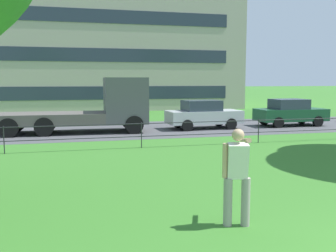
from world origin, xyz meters
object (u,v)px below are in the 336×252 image
at_px(person_thrower, 237,174).
at_px(flatbed_truck_center, 96,108).
at_px(car_dark_green_right, 290,112).
at_px(car_silver_far_left, 203,114).
at_px(apartment_building_background, 103,26).

distance_m(person_thrower, flatbed_truck_center, 13.57).
bearing_deg(car_dark_green_right, person_thrower, -124.81).
xyz_separation_m(flatbed_truck_center, car_dark_green_right, (11.03, 0.07, -0.44)).
bearing_deg(car_silver_far_left, car_dark_green_right, 0.36).
distance_m(person_thrower, car_dark_green_right, 16.49).
bearing_deg(person_thrower, apartment_building_background, 89.21).
bearing_deg(flatbed_truck_center, person_thrower, -83.12).
bearing_deg(car_dark_green_right, car_silver_far_left, -179.64).
distance_m(car_silver_far_left, apartment_building_background, 21.62).
height_order(person_thrower, car_dark_green_right, person_thrower).
bearing_deg(flatbed_truck_center, car_dark_green_right, 0.35).
height_order(car_dark_green_right, apartment_building_background, apartment_building_background).
xyz_separation_m(car_dark_green_right, apartment_building_background, (-8.95, 20.02, 7.22)).
distance_m(flatbed_truck_center, apartment_building_background, 21.31).
relative_size(person_thrower, flatbed_truck_center, 0.24).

